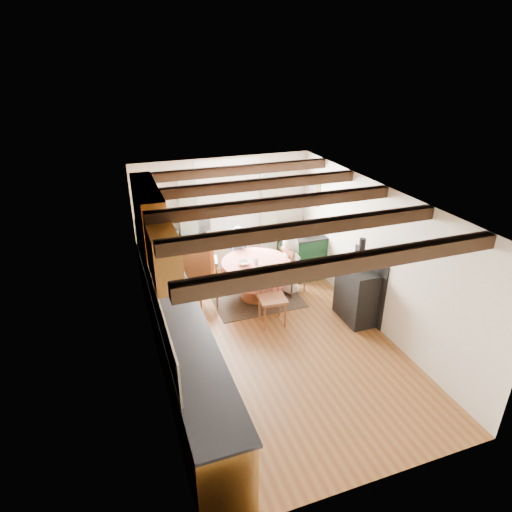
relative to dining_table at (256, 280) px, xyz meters
name	(u,v)px	position (x,y,z in m)	size (l,w,h in m)	color
floor	(273,340)	(-0.19, -1.34, -0.38)	(3.60, 5.50, 0.00)	brown
ceiling	(275,198)	(-0.19, -1.34, 2.02)	(3.60, 5.50, 0.00)	white
wall_back	(224,216)	(-0.19, 1.41, 0.82)	(3.60, 0.00, 2.40)	silver
wall_front	(380,399)	(-0.19, -4.09, 0.82)	(3.60, 0.00, 2.40)	silver
wall_left	(153,295)	(-1.99, -1.34, 0.82)	(0.00, 5.50, 2.40)	silver
wall_right	(376,257)	(1.61, -1.34, 0.82)	(0.00, 5.50, 2.40)	silver
beam_a	(350,263)	(-0.19, -3.34, 1.93)	(3.60, 0.16, 0.16)	black
beam_b	(306,229)	(-0.19, -2.34, 1.93)	(3.60, 0.16, 0.16)	black
beam_c	(275,204)	(-0.19, -1.34, 1.93)	(3.60, 0.16, 0.16)	black
beam_d	(252,185)	(-0.19, -0.34, 1.93)	(3.60, 0.16, 0.16)	black
beam_e	(234,171)	(-0.19, 0.66, 1.93)	(3.60, 0.16, 0.16)	black
splash_left	(151,284)	(-1.97, -1.04, 0.82)	(0.02, 4.50, 0.55)	beige
splash_back	(176,222)	(-1.19, 1.39, 0.82)	(1.40, 0.02, 0.55)	beige
base_cabinet_left	(178,336)	(-1.69, -1.34, 0.06)	(0.60, 5.30, 0.88)	#8A5C1A
base_cabinet_back	(179,263)	(-1.24, 1.11, 0.06)	(1.30, 0.60, 0.88)	#8A5C1A
worktop_left	(177,309)	(-1.67, -1.34, 0.52)	(0.64, 5.30, 0.04)	black
worktop_back	(177,242)	(-1.24, 1.09, 0.52)	(1.30, 0.64, 0.04)	black
wall_cabinet_glass	(149,214)	(-1.82, -0.14, 1.57)	(0.34, 1.80, 0.90)	#8A5C1A
wall_cabinet_solid	(164,255)	(-1.82, -1.64, 1.52)	(0.34, 0.90, 0.70)	#8A5C1A
window_frame	(228,197)	(-0.09, 1.39, 1.22)	(1.34, 0.03, 1.54)	white
window_pane	(228,197)	(-0.09, 1.40, 1.22)	(1.20, 0.01, 1.40)	white
curtain_left	(189,226)	(-0.94, 1.31, 0.72)	(0.35, 0.10, 2.10)	#9D9E9C
curtain_right	(269,217)	(0.76, 1.31, 0.72)	(0.35, 0.10, 2.10)	#9D9E9C
curtain_rod	(229,168)	(-0.09, 1.31, 1.82)	(0.03, 0.03, 2.00)	black
wall_picture	(313,190)	(1.58, 0.96, 1.32)	(0.04, 0.50, 0.60)	gold
wall_plate	(273,188)	(0.86, 1.38, 1.32)	(0.30, 0.30, 0.02)	silver
rug	(256,298)	(0.00, 0.00, -0.38)	(1.63, 1.27, 0.01)	black
dining_table	(256,280)	(0.00, 0.00, 0.00)	(1.27, 1.27, 0.77)	#B84E3A
chair_near	(272,297)	(-0.02, -0.88, 0.13)	(0.44, 0.46, 1.03)	brown
chair_left	(208,282)	(-0.89, 0.10, 0.07)	(0.39, 0.41, 0.91)	brown
chair_right	(294,270)	(0.76, 0.00, 0.08)	(0.40, 0.42, 0.93)	brown
aga_range	(302,251)	(1.28, 0.73, 0.08)	(0.65, 1.01, 0.93)	#10331A
cast_iron_stove	(358,280)	(1.39, -1.23, 0.37)	(0.45, 0.76, 1.51)	black
child_far	(238,255)	(-0.12, 0.73, 0.23)	(0.44, 0.29, 1.22)	slate
child_right	(290,264)	(0.70, 0.05, 0.20)	(0.57, 0.37, 1.16)	white
bowl_a	(244,263)	(-0.25, -0.03, 0.41)	(0.23, 0.23, 0.06)	silver
bowl_b	(259,270)	(-0.07, -0.37, 0.41)	(0.19, 0.19, 0.06)	silver
cup	(256,262)	(-0.04, -0.11, 0.43)	(0.11, 0.11, 0.10)	silver
canister_tall	(169,236)	(-1.38, 1.09, 0.66)	(0.14, 0.14, 0.24)	#262628
canister_wide	(174,235)	(-1.28, 1.16, 0.64)	(0.18, 0.18, 0.20)	#262628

